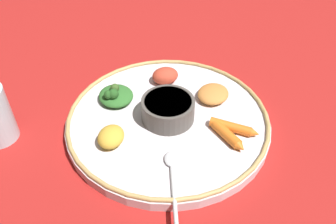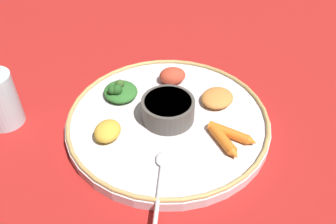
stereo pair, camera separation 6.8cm
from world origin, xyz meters
The scene contains 12 objects.
ground_plane centered at (0.00, 0.00, 0.00)m, with size 2.40×2.40×0.00m, color maroon.
platter centered at (0.00, 0.00, 0.01)m, with size 0.39×0.39×0.02m, color silver.
platter_rim centered at (0.00, 0.00, 0.02)m, with size 0.38×0.38×0.01m, color tan.
center_bowl centered at (0.00, 0.00, 0.04)m, with size 0.10×0.10×0.04m.
spoon centered at (0.06, 0.13, 0.02)m, with size 0.08×0.15×0.01m.
greens_pile centered at (0.07, -0.09, 0.03)m, with size 0.08×0.08×0.04m.
carrot_near_spoon centered at (-0.07, 0.10, 0.03)m, with size 0.03×0.08×0.02m.
carrot_outer centered at (-0.09, 0.08, 0.03)m, with size 0.07×0.08×0.02m.
mound_berbere_red centered at (-0.04, -0.11, 0.04)m, with size 0.06×0.05×0.03m, color #B73D28.
mound_lentil_yellow centered at (0.12, 0.02, 0.03)m, with size 0.05×0.05×0.03m, color gold.
mound_squash centered at (-0.11, -0.01, 0.03)m, with size 0.07×0.06×0.02m, color #C67A38.
drinking_glass centered at (0.30, -0.11, 0.05)m, with size 0.07×0.07×0.11m.
Camera 2 is at (0.16, 0.48, 0.49)m, focal length 38.40 mm.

